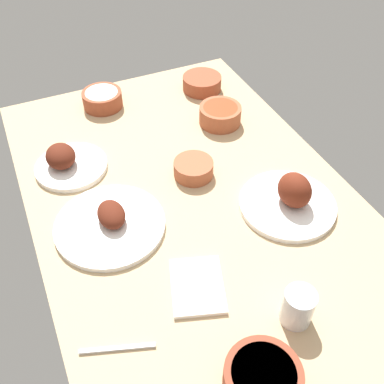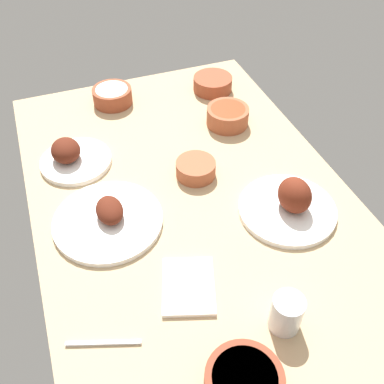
{
  "view_description": "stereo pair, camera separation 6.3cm",
  "coord_description": "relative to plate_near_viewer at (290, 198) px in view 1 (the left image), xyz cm",
  "views": [
    {
      "loc": [
        -81.95,
        37.15,
        95.3
      ],
      "look_at": [
        0.0,
        0.0,
        6.0
      ],
      "focal_mm": 41.33,
      "sensor_mm": 36.0,
      "label": 1
    },
    {
      "loc": [
        -84.34,
        31.33,
        95.3
      ],
      "look_at": [
        0.0,
        0.0,
        6.0
      ],
      "focal_mm": 41.33,
      "sensor_mm": 36.0,
      "label": 2
    }
  ],
  "objects": [
    {
      "name": "dining_table",
      "position": [
        14.71,
        23.56,
        -5.09
      ],
      "size": [
        140.0,
        90.0,
        4.0
      ],
      "primitive_type": "cube",
      "color": "tan",
      "rests_on": "ground"
    },
    {
      "name": "plate_near_viewer",
      "position": [
        0.0,
        0.0,
        0.0
      ],
      "size": [
        27.27,
        27.27,
        11.05
      ],
      "color": "white",
      "rests_on": "dining_table"
    },
    {
      "name": "bowl_sauce",
      "position": [
        43.99,
        -0.34,
        0.31
      ],
      "size": [
        14.38,
        14.38,
        6.31
      ],
      "color": "#A35133",
      "rests_on": "dining_table"
    },
    {
      "name": "water_tumbler",
      "position": [
        -30.27,
        18.31,
        1.64
      ],
      "size": [
        7.15,
        7.15,
        9.47
      ],
      "primitive_type": "cylinder",
      "color": "silver",
      "rests_on": "dining_table"
    },
    {
      "name": "fork_loose",
      "position": [
        -20.81,
        57.31,
        -2.69
      ],
      "size": [
        6.15,
        15.92,
        0.8
      ],
      "primitive_type": "cube",
      "rotation": [
        0.0,
        0.0,
        1.24
      ],
      "color": "silver",
      "rests_on": "dining_table"
    },
    {
      "name": "bowl_pasta",
      "position": [
        -40.08,
        32.98,
        0.05
      ],
      "size": [
        15.84,
        15.84,
        5.79
      ],
      "color": "brown",
      "rests_on": "dining_table"
    },
    {
      "name": "plate_far_side",
      "position": [
        42.03,
        53.41,
        -0.57
      ],
      "size": [
        22.05,
        22.05,
        8.03
      ],
      "color": "white",
      "rests_on": "dining_table"
    },
    {
      "name": "bowl_cream",
      "position": [
        70.55,
        33.76,
        0.1
      ],
      "size": [
        14.14,
        14.14,
        5.88
      ],
      "color": "brown",
      "rests_on": "dining_table"
    },
    {
      "name": "bowl_onions",
      "position": [
        23.31,
        19.17,
        -0.45
      ],
      "size": [
        12.03,
        12.03,
        4.82
      ],
      "color": "#A35133",
      "rests_on": "dining_table"
    },
    {
      "name": "plate_center_main",
      "position": [
        13.48,
        48.35,
        -1.63
      ],
      "size": [
        29.93,
        29.93,
        6.5
      ],
      "color": "white",
      "rests_on": "dining_table"
    },
    {
      "name": "folded_napkin",
      "position": [
        -13.72,
        35.06,
        -2.49
      ],
      "size": [
        19.18,
        16.89,
        1.2
      ],
      "primitive_type": "cube",
      "rotation": [
        0.0,
        0.0,
        -0.32
      ],
      "color": "white",
      "rests_on": "dining_table"
    },
    {
      "name": "bowl_potatoes",
      "position": [
        65.97,
        -3.84,
        -0.14
      ],
      "size": [
        14.58,
        14.58,
        5.42
      ],
      "color": "brown",
      "rests_on": "dining_table"
    }
  ]
}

